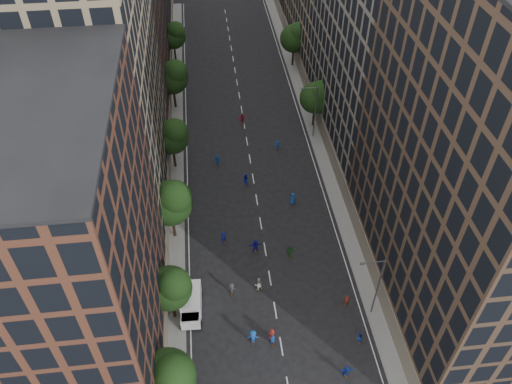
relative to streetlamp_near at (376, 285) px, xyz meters
The scene contains 35 objects.
ground 30.30m from the streetlamp_near, 110.32° to the left, with size 240.00×240.00×0.00m, color black.
sidewalk_left 42.27m from the streetlamp_near, 122.21° to the left, with size 4.00×105.00×0.15m, color slate.
sidewalk_right 35.90m from the streetlamp_near, 87.37° to the left, with size 4.00×105.00×0.15m, color slate.
bldg_left_a 30.99m from the streetlamp_near, behind, with size 14.00×22.00×30.00m, color #552E20.
bldg_left_b 39.13m from the streetlamp_near, 141.93° to the left, with size 14.00×26.00×34.00m, color #8C795C.
bldg_left_c 55.29m from the streetlamp_near, 122.56° to the left, with size 14.00×20.00×28.00m, color #552E20.
bldg_right_a 15.75m from the streetlamp_near, 19.17° to the left, with size 14.00×30.00×36.00m, color #483527.
bldg_right_b 35.03m from the streetlamp_near, 74.90° to the left, with size 14.00×28.00×33.00m, color #6E655B.
tree_left_0 22.89m from the streetlamp_near, 159.12° to the right, with size 5.20×5.20×8.83m.
tree_left_1 21.47m from the streetlamp_near, behind, with size 4.80×4.80×8.21m.
tree_left_2 25.48m from the streetlamp_near, 147.07° to the left, with size 5.60×5.60×9.45m.
tree_left_3 35.12m from the streetlamp_near, 127.52° to the left, with size 5.00×5.00×8.58m.
tree_left_4 48.78m from the streetlamp_near, 115.99° to the left, with size 5.40×5.40×9.08m.
tree_left_5 63.57m from the streetlamp_near, 109.66° to the left, with size 4.80×4.80×8.33m.
tree_right_a 35.87m from the streetlamp_near, 88.38° to the left, with size 5.00×5.00×8.39m.
tree_right_b 55.86m from the streetlamp_near, 88.95° to the left, with size 5.20×5.20×8.83m.
streetlamp_near is the anchor object (origin of this frame).
streetlamp_far 33.00m from the streetlamp_near, 90.00° to the left, with size 2.64×0.22×9.06m.
cargo_van 20.17m from the streetlamp_near, behind, with size 2.58×5.10×2.66m.
skater_1 12.38m from the streetlamp_near, 166.95° to the right, with size 0.59×0.38×1.61m, color #124098.
skater_2 5.92m from the streetlamp_near, 122.39° to the right, with size 0.76×0.59×1.56m, color #13379D.
skater_3 14.11m from the streetlamp_near, behind, with size 1.23×0.71×1.91m, color blue.
skater_5 9.30m from the streetlamp_near, 122.57° to the right, with size 1.45×0.46×1.57m, color #1330A0.
skater_6 12.21m from the streetlamp_near, 169.91° to the right, with size 0.83×0.54×1.70m, color #AC261C.
skater_7 5.17m from the streetlamp_near, 148.77° to the left, with size 0.55×0.36×1.52m, color maroon.
skater_8 13.42m from the streetlamp_near, 159.16° to the left, with size 0.93×0.72×1.91m, color silver.
skater_9 16.25m from the streetlamp_near, 163.51° to the left, with size 1.00×0.57×1.55m, color #3A3A3F.
skater_10 12.41m from the streetlamp_near, 129.83° to the left, with size 1.10×0.46×1.88m, color #1D611F.
skater_11 16.14m from the streetlamp_near, 138.18° to the left, with size 1.70×0.54×1.83m, color #15139A.
skater_12 19.48m from the streetlamp_near, 107.14° to the left, with size 0.90×0.59×1.85m, color #1548AF.
skater_13 20.20m from the streetlamp_near, 141.41° to the left, with size 0.67×0.44×1.83m, color #151AAC.
skater_14 25.93m from the streetlamp_near, 116.97° to the left, with size 0.92×0.71×1.88m, color #1725BC.
skater_15 31.28m from the streetlamp_near, 100.89° to the left, with size 0.98×0.56×1.52m, color #1443A8.
skater_16 31.79m from the streetlamp_near, 119.07° to the left, with size 1.10×0.46×1.87m, color blue.
skater_17 39.46m from the streetlamp_near, 105.71° to the left, with size 1.71×0.54×1.84m, color #AD1C32.
Camera 1 is at (-5.81, -17.92, 47.92)m, focal length 35.00 mm.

